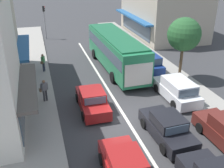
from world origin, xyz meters
TOP-DOWN VIEW (x-y plane):
  - ground_plane at (0.00, 0.00)m, footprint 140.00×140.00m
  - lane_centre_line at (0.00, 4.00)m, footprint 0.20×28.00m
  - sidewalk_left at (-6.80, 6.00)m, footprint 5.20×44.00m
  - kerb_right at (6.20, 6.00)m, footprint 2.80×44.00m
  - building_right_far at (11.48, 18.73)m, footprint 8.66×12.07m
  - city_bus at (1.91, 8.72)m, footprint 2.95×10.92m
  - sedan_adjacent_lane_lead at (-1.74, -4.76)m, footprint 1.98×4.24m
  - sedan_behind_bus_mid at (1.60, -2.35)m, footprint 2.00×4.25m
  - sedan_queue_gap_filler at (-1.82, 1.97)m, footprint 1.95×4.23m
  - parked_wagon_kerb_second at (4.43, 1.70)m, footprint 2.00×4.53m
  - parked_wagon_kerb_third at (4.60, 7.61)m, footprint 1.95×4.51m
  - traffic_light_downstreet at (-3.74, 21.16)m, footprint 0.33×0.24m
  - street_tree_right at (6.44, 4.80)m, footprint 2.71×2.71m
  - pedestrian_with_handbag_near at (-4.89, 3.83)m, footprint 0.64×0.42m
  - pedestrian_browsing_midblock at (-4.67, 9.57)m, footprint 0.43×0.64m

SIDE VIEW (x-z plane):
  - ground_plane at x=0.00m, z-range 0.00..0.00m
  - lane_centre_line at x=0.00m, z-range 0.00..0.01m
  - kerb_right at x=6.20m, z-range 0.00..0.12m
  - sidewalk_left at x=-6.80m, z-range 0.00..0.14m
  - sedan_adjacent_lane_lead at x=-1.74m, z-range -0.07..1.40m
  - sedan_behind_bus_mid at x=1.60m, z-range -0.07..1.40m
  - sedan_queue_gap_filler at x=-1.82m, z-range -0.07..1.40m
  - parked_wagon_kerb_second at x=4.43m, z-range -0.04..1.53m
  - parked_wagon_kerb_third at x=4.60m, z-range -0.04..1.53m
  - pedestrian_with_handbag_near at x=-4.89m, z-range 0.25..1.88m
  - pedestrian_browsing_midblock at x=-4.67m, z-range 0.25..1.88m
  - city_bus at x=1.91m, z-range 0.27..3.49m
  - traffic_light_downstreet at x=-3.74m, z-range 0.75..4.95m
  - street_tree_right at x=6.44m, z-range 1.27..6.57m
  - building_right_far at x=11.48m, z-range -0.01..8.26m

